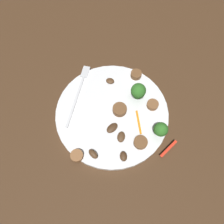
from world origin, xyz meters
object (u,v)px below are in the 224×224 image
object	(u,v)px
plate	(112,113)
mushroom_0	(110,81)
broccoli_floret_0	(161,130)
sausage_slice_0	(119,108)
mushroom_1	(123,156)
pepper_strip_1	(169,149)
sausage_slice_4	(77,156)
sausage_slice_1	(136,75)
fork	(79,90)
sausage_slice_2	(152,104)
mushroom_3	(121,137)
broccoli_floret_1	(138,91)
sausage_slice_3	(141,142)
pepper_strip_0	(139,122)
mushroom_4	(93,154)
mushroom_2	(112,128)

from	to	relation	value
plate	mushroom_0	size ratio (longest dim) A/B	12.94
broccoli_floret_0	sausage_slice_0	bearing A→B (deg)	45.74
mushroom_1	pepper_strip_1	bearing A→B (deg)	-89.56
sausage_slice_0	sausage_slice_4	distance (m)	0.15
sausage_slice_0	sausage_slice_1	world-z (taller)	sausage_slice_0
plate	fork	bearing A→B (deg)	45.01
sausage_slice_2	pepper_strip_1	xyz separation A→B (m)	(-0.11, -0.01, -0.00)
mushroom_3	broccoli_floret_1	bearing A→B (deg)	-31.27
sausage_slice_3	plate	bearing A→B (deg)	29.94
sausage_slice_2	broccoli_floret_0	bearing A→B (deg)	177.16
fork	pepper_strip_0	size ratio (longest dim) A/B	2.87
sausage_slice_1	mushroom_0	distance (m)	0.07
sausage_slice_2	sausage_slice_4	xyz separation A→B (m)	(-0.10, 0.20, 0.00)
sausage_slice_1	sausage_slice_4	distance (m)	0.25
sausage_slice_4	sausage_slice_3	bearing A→B (deg)	-87.66
sausage_slice_3	sausage_slice_0	bearing A→B (deg)	19.24
broccoli_floret_0	mushroom_3	world-z (taller)	broccoli_floret_0
mushroom_4	pepper_strip_1	world-z (taller)	mushroom_4
broccoli_floret_1	mushroom_1	xyz separation A→B (m)	(-0.14, 0.06, -0.03)
sausage_slice_2	pepper_strip_0	world-z (taller)	sausage_slice_2
sausage_slice_2	sausage_slice_1	bearing A→B (deg)	13.36
plate	mushroom_1	bearing A→B (deg)	-176.69
pepper_strip_0	sausage_slice_1	bearing A→B (deg)	-9.50
sausage_slice_3	mushroom_0	distance (m)	0.18
sausage_slice_3	pepper_strip_1	distance (m)	0.06
sausage_slice_0	pepper_strip_0	size ratio (longest dim) A/B	0.58
sausage_slice_0	mushroom_4	bearing A→B (deg)	142.27
broccoli_floret_0	mushroom_1	xyz separation A→B (m)	(-0.04, 0.09, -0.02)
fork	mushroom_3	distance (m)	0.16
sausage_slice_1	mushroom_0	bearing A→B (deg)	95.20
sausage_slice_2	mushroom_2	size ratio (longest dim) A/B	0.93
mushroom_1	mushroom_2	distance (m)	0.07
sausage_slice_1	pepper_strip_0	bearing A→B (deg)	170.50
mushroom_3	plate	bearing A→B (deg)	8.23
fork	mushroom_4	world-z (taller)	mushroom_4
mushroom_3	mushroom_4	world-z (taller)	mushroom_4
mushroom_1	mushroom_2	xyz separation A→B (m)	(0.07, 0.01, -0.00)
broccoli_floret_1	sausage_slice_3	xyz separation A→B (m)	(-0.12, 0.02, -0.03)
fork	sausage_slice_3	distance (m)	0.20
sausage_slice_0	plate	bearing A→B (deg)	100.78
sausage_slice_3	mushroom_2	bearing A→B (deg)	51.71
sausage_slice_2	mushroom_4	world-z (taller)	mushroom_4
plate	sausage_slice_1	size ratio (longest dim) A/B	9.68
pepper_strip_0	mushroom_2	bearing A→B (deg)	94.08
fork	pepper_strip_1	size ratio (longest dim) A/B	3.23
sausage_slice_0	mushroom_2	distance (m)	0.05
sausage_slice_4	mushroom_0	size ratio (longest dim) A/B	1.32
sausage_slice_2	mushroom_0	distance (m)	0.12
sausage_slice_2	sausage_slice_0	bearing A→B (deg)	89.66
sausage_slice_0	mushroom_1	distance (m)	0.12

